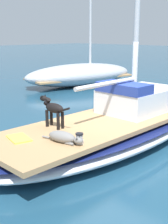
{
  "coord_description": "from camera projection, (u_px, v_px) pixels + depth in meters",
  "views": [
    {
      "loc": [
        4.49,
        -5.79,
        2.7
      ],
      "look_at": [
        0.0,
        -1.0,
        1.01
      ],
      "focal_mm": 48.98,
      "sensor_mm": 36.0,
      "label": 1
    }
  ],
  "objects": [
    {
      "name": "ground_plane",
      "position": [
        111.0,
        143.0,
        7.74
      ],
      "size": [
        120.0,
        120.0,
        0.0
      ],
      "primitive_type": "plane",
      "color": "navy"
    },
    {
      "name": "sailboat_main",
      "position": [
        111.0,
        131.0,
        7.65
      ],
      "size": [
        2.71,
        7.3,
        0.66
      ],
      "color": "white",
      "rests_on": "ground"
    },
    {
      "name": "cabin_house",
      "position": [
        138.0,
        98.0,
        8.25
      ],
      "size": [
        1.46,
        2.26,
        0.84
      ],
      "color": "silver",
      "rests_on": "sailboat_main"
    },
    {
      "name": "dog_black",
      "position": [
        53.0,
        109.0,
        6.77
      ],
      "size": [
        0.94,
        0.23,
        0.7
      ],
      "color": "black",
      "rests_on": "sailboat_main"
    },
    {
      "name": "dog_grey",
      "position": [
        64.0,
        137.0,
        5.87
      ],
      "size": [
        0.95,
        0.37,
        0.22
      ],
      "color": "gray",
      "rests_on": "sailboat_main"
    },
    {
      "name": "deck_winch",
      "position": [
        79.0,
        139.0,
        5.81
      ],
      "size": [
        0.16,
        0.16,
        0.21
      ],
      "color": "#B7B7BC",
      "rests_on": "sailboat_main"
    },
    {
      "name": "deck_towel",
      "position": [
        19.0,
        138.0,
        6.09
      ],
      "size": [
        0.64,
        0.49,
        0.03
      ],
      "primitive_type": "cube",
      "rotation": [
        0.0,
        0.0,
        -0.27
      ],
      "color": "#D8D14C",
      "rests_on": "sailboat_main"
    },
    {
      "name": "moored_boat_port_side",
      "position": [
        80.0,
        74.0,
        16.31
      ],
      "size": [
        3.78,
        6.75,
        8.36
      ],
      "color": "#B2B7C1",
      "rests_on": "ground"
    }
  ]
}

